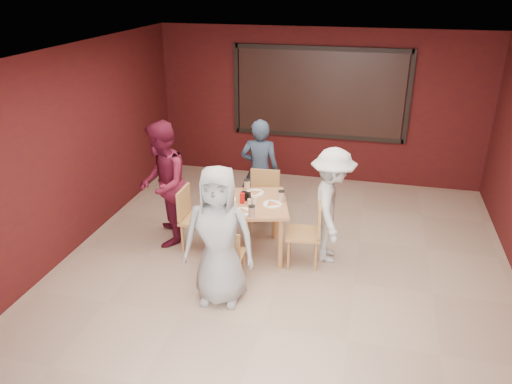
% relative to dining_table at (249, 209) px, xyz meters
% --- Properties ---
extents(floor, '(7.00, 7.00, 0.00)m').
position_rel_dining_table_xyz_m(floor, '(0.53, -0.42, -0.69)').
color(floor, tan).
rests_on(floor, ground).
extents(window_blinds, '(3.00, 0.02, 1.50)m').
position_rel_dining_table_xyz_m(window_blinds, '(0.53, 3.03, 0.96)').
color(window_blinds, black).
extents(dining_table, '(1.24, 1.24, 0.95)m').
position_rel_dining_table_xyz_m(dining_table, '(0.00, 0.00, 0.00)').
color(dining_table, '#C77C51').
rests_on(dining_table, floor).
extents(chair_front, '(0.38, 0.38, 0.77)m').
position_rel_dining_table_xyz_m(chair_front, '(-0.08, -0.78, -0.26)').
color(chair_front, '#C27C4B').
rests_on(chair_front, floor).
extents(chair_back, '(0.48, 0.48, 0.92)m').
position_rel_dining_table_xyz_m(chair_back, '(0.02, 0.80, -0.17)').
color(chair_back, '#C27C4B').
rests_on(chair_back, floor).
extents(chair_left, '(0.44, 0.44, 0.92)m').
position_rel_dining_table_xyz_m(chair_left, '(-0.82, -0.04, -0.18)').
color(chair_left, '#C27C4B').
rests_on(chair_left, floor).
extents(chair_right, '(0.50, 0.50, 0.92)m').
position_rel_dining_table_xyz_m(chair_right, '(0.84, -0.09, -0.17)').
color(chair_right, '#C27C4B').
rests_on(chair_right, floor).
extents(diner_front, '(0.88, 0.62, 1.72)m').
position_rel_dining_table_xyz_m(diner_front, '(-0.07, -1.13, 0.17)').
color(diner_front, '#9E9E9E').
rests_on(diner_front, floor).
extents(diner_back, '(0.63, 0.44, 1.65)m').
position_rel_dining_table_xyz_m(diner_back, '(-0.11, 1.10, 0.13)').
color(diner_back, '#293749').
rests_on(diner_back, floor).
extents(diner_left, '(0.93, 1.06, 1.81)m').
position_rel_dining_table_xyz_m(diner_left, '(-1.28, 0.06, 0.21)').
color(diner_left, maroon).
rests_on(diner_left, floor).
extents(diner_right, '(0.72, 1.10, 1.60)m').
position_rel_dining_table_xyz_m(diner_right, '(1.10, 0.14, 0.10)').
color(diner_right, silver).
rests_on(diner_right, floor).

